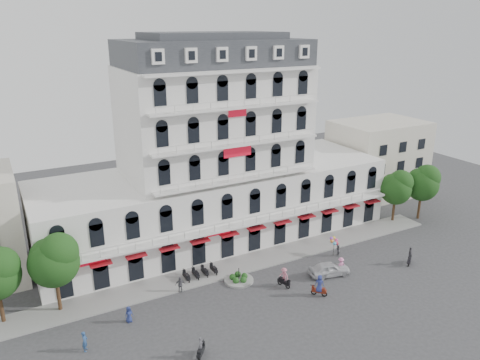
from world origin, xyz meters
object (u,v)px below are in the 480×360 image
(rider_east, at_px, (320,285))
(balloon_vendor, at_px, (336,246))
(parked_car, at_px, (329,269))
(rider_west, at_px, (201,348))
(rider_center, at_px, (284,277))
(rider_northeast, at_px, (410,256))

(rider_east, bearing_deg, balloon_vendor, -91.83)
(parked_car, relative_size, rider_west, 2.35)
(rider_east, relative_size, rider_center, 1.05)
(rider_west, height_order, rider_east, rider_east)
(parked_car, relative_size, balloon_vendor, 1.89)
(parked_car, distance_m, rider_east, 4.48)
(parked_car, bearing_deg, rider_west, 118.85)
(balloon_vendor, bearing_deg, rider_center, -163.18)
(rider_west, relative_size, rider_east, 0.84)
(rider_northeast, bearing_deg, parked_car, -50.52)
(parked_car, xyz_separation_m, rider_east, (-3.51, -2.75, 0.41))
(rider_west, distance_m, balloon_vendor, 23.40)
(rider_east, distance_m, rider_center, 3.91)
(rider_center, xyz_separation_m, balloon_vendor, (9.37, 2.83, 0.14))
(rider_northeast, distance_m, balloon_vendor, 8.47)
(rider_west, xyz_separation_m, balloon_vendor, (21.67, 8.82, 0.48))
(parked_car, distance_m, rider_center, 5.81)
(rider_northeast, relative_size, balloon_vendor, 0.91)
(rider_west, xyz_separation_m, rider_northeast, (27.92, 3.11, 0.25))
(rider_center, bearing_deg, balloon_vendor, 90.07)
(rider_east, bearing_deg, rider_west, 58.76)
(rider_west, distance_m, rider_center, 13.68)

